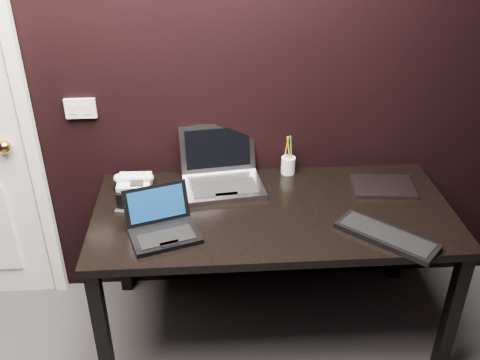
{
  "coord_description": "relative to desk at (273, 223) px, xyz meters",
  "views": [
    {
      "loc": [
        -0.0,
        -0.71,
        2.13
      ],
      "look_at": [
        0.14,
        1.35,
        0.94
      ],
      "focal_mm": 40.0,
      "sensor_mm": 36.0,
      "label": 1
    }
  ],
  "objects": [
    {
      "name": "mobile_phone",
      "position": [
        -0.71,
        0.02,
        0.11
      ],
      "size": [
        0.06,
        0.06,
        0.1
      ],
      "color": "black",
      "rests_on": "desk"
    },
    {
      "name": "ext_keyboard",
      "position": [
        0.46,
        -0.27,
        0.09
      ],
      "size": [
        0.43,
        0.41,
        0.03
      ],
      "color": "black",
      "rests_on": "desk"
    },
    {
      "name": "closed_laptop",
      "position": [
        0.58,
        0.15,
        0.09
      ],
      "size": [
        0.33,
        0.25,
        0.02
      ],
      "color": "gray",
      "rests_on": "desk"
    },
    {
      "name": "netbook",
      "position": [
        -0.51,
        -0.16,
        0.12
      ],
      "size": [
        0.36,
        0.34,
        0.19
      ],
      "color": "black",
      "rests_on": "desk"
    },
    {
      "name": "wall_back",
      "position": [
        -0.3,
        0.4,
        0.64
      ],
      "size": [
        4.0,
        0.0,
        4.0
      ],
      "primitive_type": "plane",
      "rotation": [
        1.57,
        0.0,
        0.0
      ],
      "color": "black",
      "rests_on": "ground"
    },
    {
      "name": "wall_switch",
      "position": [
        -0.92,
        0.39,
        0.46
      ],
      "size": [
        0.15,
        0.02,
        0.1
      ],
      "color": "silver",
      "rests_on": "wall_back"
    },
    {
      "name": "desk",
      "position": [
        0.0,
        0.0,
        0.0
      ],
      "size": [
        1.7,
        0.8,
        0.74
      ],
      "color": "black",
      "rests_on": "ground"
    },
    {
      "name": "silver_laptop",
      "position": [
        -0.23,
        0.25,
        0.13
      ],
      "size": [
        0.43,
        0.4,
        0.27
      ],
      "color": "#98989D",
      "rests_on": "desk"
    },
    {
      "name": "desk_phone",
      "position": [
        -0.67,
        0.23,
        0.11
      ],
      "size": [
        0.2,
        0.15,
        0.1
      ],
      "color": "silver",
      "rests_on": "desk"
    },
    {
      "name": "pen_cup",
      "position": [
        0.12,
        0.35,
        0.13
      ],
      "size": [
        0.09,
        0.09,
        0.21
      ],
      "color": "silver",
      "rests_on": "desk"
    }
  ]
}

